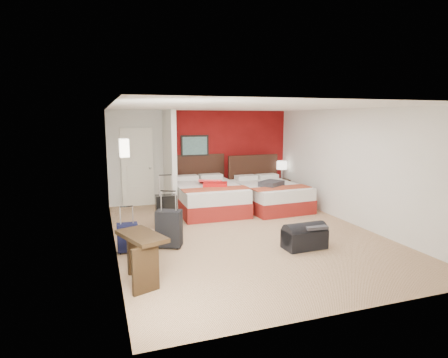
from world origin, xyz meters
name	(u,v)px	position (x,y,z in m)	size (l,w,h in m)	color
ground	(245,234)	(0.00, 0.00, 0.00)	(6.50, 6.50, 0.00)	tan
room_walls	(162,166)	(-1.40, 1.42, 1.26)	(5.02, 6.52, 2.50)	silver
red_accent_panel	(227,155)	(0.75, 3.23, 1.25)	(3.50, 0.04, 2.50)	maroon
partition_wall	(170,160)	(-1.00, 2.61, 1.25)	(0.12, 1.20, 2.50)	silver
entry_door	(137,167)	(-1.75, 3.20, 1.02)	(0.82, 0.06, 2.05)	silver
bed_left	(208,198)	(-0.16, 2.07, 0.33)	(1.54, 2.20, 0.66)	white
bed_right	(269,196)	(1.43, 1.86, 0.31)	(1.45, 2.07, 0.62)	white
red_suitcase_open	(213,183)	(-0.06, 1.97, 0.71)	(0.57, 0.79, 0.10)	red
jacket_bundle	(271,184)	(1.33, 1.56, 0.69)	(0.54, 0.44, 0.13)	#343439
nightstand	(281,188)	(2.29, 2.85, 0.27)	(0.39, 0.39, 0.54)	black
table_lamp	(282,170)	(2.29, 2.85, 0.81)	(0.30, 0.30, 0.53)	silver
suitcase_black	(166,212)	(-1.40, 1.00, 0.33)	(0.44, 0.27, 0.66)	black
suitcase_charcoal	(169,230)	(-1.58, -0.30, 0.32)	(0.44, 0.27, 0.65)	black
suitcase_navy	(128,239)	(-2.31, -0.31, 0.24)	(0.35, 0.21, 0.48)	black
duffel_bag	(304,238)	(0.69, -1.12, 0.19)	(0.75, 0.40, 0.38)	black
jacket_draped	(314,226)	(0.84, -1.17, 0.41)	(0.40, 0.34, 0.05)	#37373C
desk	(142,258)	(-2.20, -1.59, 0.35)	(0.42, 0.84, 0.70)	black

